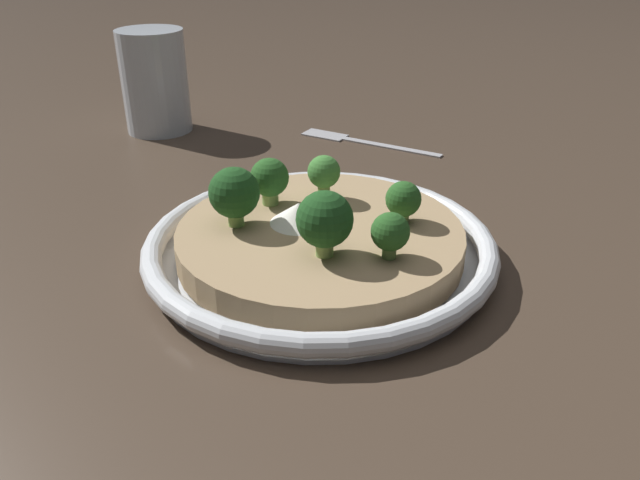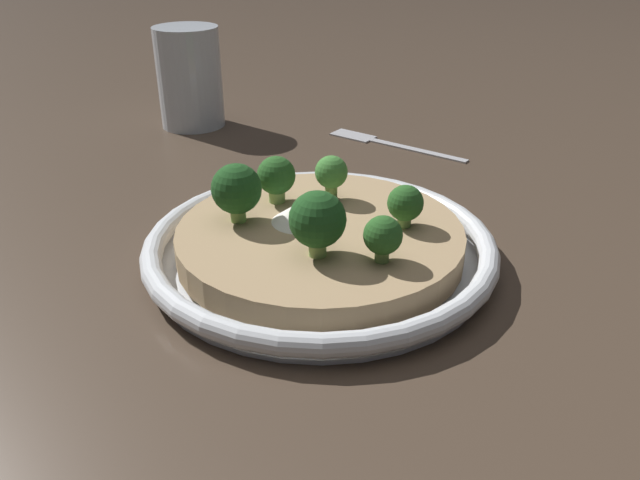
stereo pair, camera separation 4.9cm
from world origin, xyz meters
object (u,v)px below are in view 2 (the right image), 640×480
object	(u,v)px
broccoli_left	(331,173)
risotto_bowl	(320,244)
broccoli_front_left	(276,177)
broccoli_front	(237,190)
fork_utensil	(382,142)
broccoli_back	(405,204)
drinking_glass	(190,77)
broccoli_right	(318,220)
broccoli_back_right	(383,236)

from	to	relation	value
broccoli_left	risotto_bowl	bearing A→B (deg)	23.21
broccoli_front_left	broccoli_front	world-z (taller)	broccoli_front
broccoli_left	broccoli_front_left	distance (m)	0.05
broccoli_front	fork_utensil	bearing A→B (deg)	-174.16
broccoli_back	broccoli_left	bearing A→B (deg)	-99.61
risotto_bowl	drinking_glass	size ratio (longest dim) A/B	2.25
broccoli_left	broccoli_back	xyz separation A→B (m)	(0.01, 0.08, -0.00)
fork_utensil	broccoli_right	bearing A→B (deg)	113.01
risotto_bowl	drinking_glass	distance (m)	0.40
broccoli_right	broccoli_back_right	xyz separation A→B (m)	(-0.02, 0.04, -0.01)
risotto_bowl	broccoli_right	size ratio (longest dim) A/B	5.68
broccoli_back	broccoli_right	bearing A→B (deg)	-22.32
broccoli_left	drinking_glass	size ratio (longest dim) A/B	0.31
broccoli_right	broccoli_back_right	distance (m)	0.05
broccoli_right	risotto_bowl	bearing A→B (deg)	-149.11
broccoli_left	fork_utensil	world-z (taller)	broccoli_left
broccoli_right	broccoli_back	world-z (taller)	broccoli_right
risotto_bowl	broccoli_front_left	size ratio (longest dim) A/B	6.95
fork_utensil	broccoli_back	bearing A→B (deg)	124.32
broccoli_right	broccoli_front_left	xyz separation A→B (m)	(-0.06, -0.08, -0.01)
drinking_glass	fork_utensil	distance (m)	0.26
broccoli_front	drinking_glass	xyz separation A→B (m)	(-0.23, -0.27, 0.01)
risotto_bowl	broccoli_back_right	xyz separation A→B (m)	(0.02, 0.07, 0.03)
risotto_bowl	broccoli_back	size ratio (longest dim) A/B	8.20
broccoli_right	fork_utensil	distance (m)	0.34
broccoli_back_right	broccoli_front_left	size ratio (longest dim) A/B	0.86
broccoli_right	broccoli_left	bearing A→B (deg)	-153.38
risotto_bowl	broccoli_left	xyz separation A→B (m)	(-0.05, -0.02, 0.04)
broccoli_right	broccoli_front	distance (m)	0.08
broccoli_right	broccoli_back_right	size ratio (longest dim) A/B	1.43
broccoli_left	broccoli_back	size ratio (longest dim) A/B	1.14
broccoli_back	broccoli_front	distance (m)	0.13
broccoli_left	broccoli_front_left	size ratio (longest dim) A/B	0.96
broccoli_back	fork_utensil	distance (m)	0.29
broccoli_back_right	fork_utensil	size ratio (longest dim) A/B	0.19
broccoli_right	broccoli_front_left	distance (m)	0.10
broccoli_right	broccoli_back	xyz separation A→B (m)	(-0.08, 0.03, -0.01)
risotto_bowl	broccoli_left	size ratio (longest dim) A/B	7.22
broccoli_back_right	broccoli_front_left	distance (m)	0.13
fork_utensil	broccoli_back_right	bearing A→B (deg)	120.85
broccoli_back	drinking_glass	xyz separation A→B (m)	(-0.17, -0.39, 0.01)
risotto_bowl	fork_utensil	bearing A→B (deg)	-161.75
broccoli_left	broccoli_front	distance (m)	0.09
broccoli_right	broccoli_front	world-z (taller)	broccoli_right
broccoli_front_left	broccoli_front	xyz separation A→B (m)	(0.05, -0.00, 0.00)
broccoli_left	broccoli_right	bearing A→B (deg)	26.62
broccoli_back	risotto_bowl	bearing A→B (deg)	-54.80
broccoli_left	fork_utensil	distance (m)	0.24
drinking_glass	broccoli_left	bearing A→B (deg)	63.18
broccoli_left	broccoli_back_right	size ratio (longest dim) A/B	1.12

